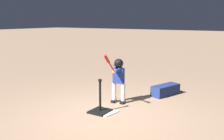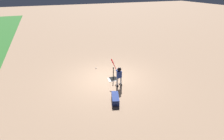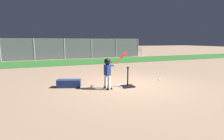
{
  "view_description": "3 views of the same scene",
  "coord_description": "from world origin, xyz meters",
  "px_view_note": "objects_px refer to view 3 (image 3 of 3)",
  "views": [
    {
      "loc": [
        4.26,
        2.87,
        1.99
      ],
      "look_at": [
        -0.58,
        -0.22,
        0.88
      ],
      "focal_mm": 42.0,
      "sensor_mm": 36.0,
      "label": 1
    },
    {
      "loc": [
        -8.45,
        3.08,
        4.9
      ],
      "look_at": [
        -0.33,
        -0.14,
        0.67
      ],
      "focal_mm": 28.0,
      "sensor_mm": 36.0,
      "label": 2
    },
    {
      "loc": [
        -2.94,
        -5.88,
        1.67
      ],
      "look_at": [
        -0.82,
        -0.31,
        0.67
      ],
      "focal_mm": 28.0,
      "sensor_mm": 36.0,
      "label": 3
    }
  ],
  "objects_px": {
    "batter_child": "(108,69)",
    "bleachers_right_center": "(17,54)",
    "equipment_bag": "(69,83)",
    "batting_tee": "(128,84)",
    "baseball": "(159,79)",
    "bleachers_far_right": "(124,51)",
    "bleachers_left_center": "(80,52)"
  },
  "relations": [
    {
      "from": "batting_tee",
      "to": "bleachers_far_right",
      "type": "bearing_deg",
      "value": 65.99
    },
    {
      "from": "bleachers_right_center",
      "to": "equipment_bag",
      "type": "relative_size",
      "value": 3.24
    },
    {
      "from": "batter_child",
      "to": "bleachers_right_center",
      "type": "distance_m",
      "value": 12.98
    },
    {
      "from": "bleachers_right_center",
      "to": "equipment_bag",
      "type": "height_order",
      "value": "bleachers_right_center"
    },
    {
      "from": "batting_tee",
      "to": "bleachers_left_center",
      "type": "xyz_separation_m",
      "value": [
        0.5,
        12.0,
        0.4
      ]
    },
    {
      "from": "batting_tee",
      "to": "equipment_bag",
      "type": "relative_size",
      "value": 0.88
    },
    {
      "from": "baseball",
      "to": "equipment_bag",
      "type": "xyz_separation_m",
      "value": [
        -3.77,
        0.2,
        0.1
      ]
    },
    {
      "from": "bleachers_far_right",
      "to": "bleachers_left_center",
      "type": "bearing_deg",
      "value": -176.1
    },
    {
      "from": "batting_tee",
      "to": "bleachers_right_center",
      "type": "distance_m",
      "value": 13.26
    },
    {
      "from": "batting_tee",
      "to": "bleachers_left_center",
      "type": "height_order",
      "value": "bleachers_left_center"
    },
    {
      "from": "bleachers_right_center",
      "to": "bleachers_left_center",
      "type": "bearing_deg",
      "value": -1.89
    },
    {
      "from": "batter_child",
      "to": "bleachers_left_center",
      "type": "bearing_deg",
      "value": 84.05
    },
    {
      "from": "baseball",
      "to": "equipment_bag",
      "type": "bearing_deg",
      "value": 176.95
    },
    {
      "from": "batter_child",
      "to": "bleachers_right_center",
      "type": "xyz_separation_m",
      "value": [
        -4.44,
        12.2,
        -0.21
      ]
    },
    {
      "from": "equipment_bag",
      "to": "batter_child",
      "type": "bearing_deg",
      "value": -11.25
    },
    {
      "from": "batter_child",
      "to": "equipment_bag",
      "type": "relative_size",
      "value": 1.54
    },
    {
      "from": "batter_child",
      "to": "bleachers_right_center",
      "type": "bearing_deg",
      "value": 109.99
    },
    {
      "from": "batting_tee",
      "to": "baseball",
      "type": "height_order",
      "value": "batting_tee"
    },
    {
      "from": "batting_tee",
      "to": "bleachers_left_center",
      "type": "relative_size",
      "value": 0.2
    },
    {
      "from": "batter_child",
      "to": "bleachers_far_right",
      "type": "xyz_separation_m",
      "value": [
        6.26,
        12.35,
        -0.22
      ]
    },
    {
      "from": "bleachers_right_center",
      "to": "batter_child",
      "type": "bearing_deg",
      "value": -70.01
    },
    {
      "from": "bleachers_right_center",
      "to": "batting_tee",
      "type": "bearing_deg",
      "value": -66.93
    },
    {
      "from": "bleachers_right_center",
      "to": "equipment_bag",
      "type": "distance_m",
      "value": 11.91
    },
    {
      "from": "bleachers_far_right",
      "to": "batter_child",
      "type": "bearing_deg",
      "value": -116.86
    },
    {
      "from": "batting_tee",
      "to": "batter_child",
      "type": "xyz_separation_m",
      "value": [
        -0.76,
        -0.01,
        0.59
      ]
    },
    {
      "from": "bleachers_right_center",
      "to": "bleachers_far_right",
      "type": "xyz_separation_m",
      "value": [
        10.69,
        0.15,
        -0.01
      ]
    },
    {
      "from": "batter_child",
      "to": "bleachers_left_center",
      "type": "height_order",
      "value": "batter_child"
    },
    {
      "from": "bleachers_far_right",
      "to": "batting_tee",
      "type": "bearing_deg",
      "value": -114.01
    },
    {
      "from": "bleachers_right_center",
      "to": "baseball",
      "type": "bearing_deg",
      "value": -59.26
    },
    {
      "from": "baseball",
      "to": "batting_tee",
      "type": "bearing_deg",
      "value": -163.64
    },
    {
      "from": "bleachers_right_center",
      "to": "bleachers_left_center",
      "type": "distance_m",
      "value": 5.69
    },
    {
      "from": "bleachers_left_center",
      "to": "bleachers_far_right",
      "type": "distance_m",
      "value": 5.02
    }
  ]
}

